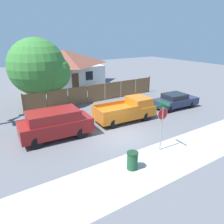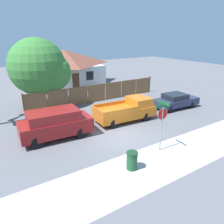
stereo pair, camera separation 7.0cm
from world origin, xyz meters
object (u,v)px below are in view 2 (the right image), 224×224
Objects in this scene: stop_sign at (162,118)px; parked_sedan at (176,101)px; trash_bin at (132,161)px; orange_pickup at (127,110)px; oak_tree at (41,68)px; house at (65,67)px; red_suv at (55,123)px.

parked_sedan is at bearing 40.29° from stop_sign.
orange_pickup is at bearing 55.43° from trash_bin.
oak_tree is 13.11m from trash_bin.
trash_bin is (-9.44, -5.55, -0.24)m from parked_sedan.
house is at bearing 111.68° from parked_sedan.
house reaches higher than orange_pickup.
oak_tree is 1.44× the size of parked_sedan.
orange_pickup is at bearing 3.81° from red_suv.
house is at bearing 77.21° from trash_bin.
parked_sedan is (5.63, 0.02, -0.13)m from orange_pickup.
house is 20.00m from stop_sign.
orange_pickup is at bearing -93.23° from house.
red_suv is 11.48m from parked_sedan.
oak_tree is 1.28× the size of orange_pickup.
house reaches higher than parked_sedan.
orange_pickup is at bearing 80.72° from stop_sign.
oak_tree reaches higher than stop_sign.
red_suv reaches higher than trash_bin.
orange_pickup is (4.49, -7.17, -2.78)m from oak_tree.
oak_tree is at bearing 109.75° from stop_sign.
stop_sign is at bearing 13.67° from trash_bin.
house reaches higher than red_suv.
red_suv reaches higher than parked_sedan.
parked_sedan is (10.11, -7.15, -2.92)m from oak_tree.
oak_tree is 2.09× the size of stop_sign.
orange_pickup is 5.19m from stop_sign.
orange_pickup is 6.73m from trash_bin.
orange_pickup is 1.64× the size of stop_sign.
oak_tree is at bearing -124.30° from house.
house is 9.55m from oak_tree.
trash_bin is (0.67, -12.71, -3.15)m from oak_tree.
stop_sign is 3.11m from trash_bin.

